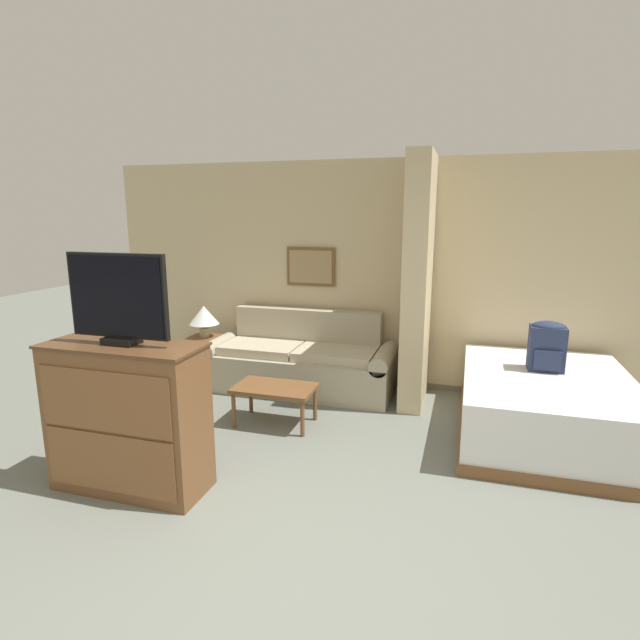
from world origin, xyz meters
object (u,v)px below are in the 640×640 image
Objects in this scene: bed at (545,405)px; couch at (301,362)px; tv_dresser at (128,417)px; table_lamp at (204,316)px; tv at (118,300)px; backpack at (547,345)px; coffee_table at (275,391)px.

couch is at bearing 167.15° from bed.
couch is 2.61m from bed.
tv_dresser reaches higher than couch.
couch is 1.86× the size of tv_dresser.
tv is at bearing -73.22° from table_lamp.
table_lamp is 2.50m from tv_dresser.
table_lamp is at bearing 173.85° from backpack.
tv is (0.72, -2.38, 0.63)m from table_lamp.
backpack is (3.04, 1.97, 0.27)m from tv_dresser.
coffee_table is 1.72m from table_lamp.
coffee_table is at bearing -37.57° from table_lamp.
tv_dresser is at bearing -149.19° from bed.
table_lamp is at bearing -179.17° from couch.
table_lamp is 0.83× the size of backpack.
bed is (3.05, 1.82, -0.25)m from tv_dresser.
tv_dresser is at bearing -90.00° from tv.
coffee_table is 0.40× the size of bed.
table_lamp is at bearing 106.77° from tv_dresser.
tv is 0.40× the size of bed.
couch is 2.68m from tv.
bed is at bearing -12.85° from couch.
table_lamp is 0.20× the size of bed.
tv_dresser is at bearing -146.99° from backpack.
table_lamp is 0.49× the size of tv.
tv is 3.72m from bed.
bed is at bearing 30.80° from tv.
tv_dresser is at bearing -113.48° from coffee_table.
tv is at bearing -101.94° from couch.
coffee_table is (0.09, -1.03, 0.02)m from couch.
couch is 2.81× the size of tv.
tv_dresser is 2.52× the size of backpack.
coffee_table is 2.56m from backpack.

